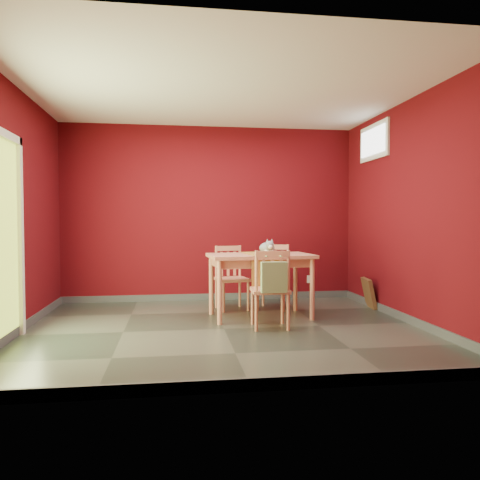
{
  "coord_description": "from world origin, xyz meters",
  "views": [
    {
      "loc": [
        -0.56,
        -5.28,
        1.23
      ],
      "look_at": [
        0.25,
        0.45,
        1.0
      ],
      "focal_mm": 35.0,
      "sensor_mm": 36.0,
      "label": 1
    }
  ],
  "objects": [
    {
      "name": "ground",
      "position": [
        0.0,
        0.0,
        0.0
      ],
      "size": [
        4.5,
        4.5,
        0.0
      ],
      "primitive_type": "plane",
      "color": "#2D342D",
      "rests_on": "ground"
    },
    {
      "name": "room_shell",
      "position": [
        0.0,
        0.0,
        0.05
      ],
      "size": [
        4.5,
        4.5,
        4.5
      ],
      "color": "#50080E",
      "rests_on": "ground"
    },
    {
      "name": "doorway",
      "position": [
        -2.23,
        -0.4,
        1.12
      ],
      "size": [
        0.06,
        1.01,
        2.13
      ],
      "color": "#B7D838",
      "rests_on": "ground"
    },
    {
      "name": "window",
      "position": [
        2.23,
        1.0,
        2.35
      ],
      "size": [
        0.05,
        0.9,
        0.5
      ],
      "color": "white",
      "rests_on": "room_shell"
    },
    {
      "name": "outlet_plate",
      "position": [
        1.6,
        1.99,
        0.3
      ],
      "size": [
        0.08,
        0.02,
        0.12
      ],
      "primitive_type": "cube",
      "color": "silver",
      "rests_on": "room_shell"
    },
    {
      "name": "dining_table",
      "position": [
        0.53,
        0.58,
        0.71
      ],
      "size": [
        1.36,
        0.86,
        0.81
      ],
      "color": "tan",
      "rests_on": "ground"
    },
    {
      "name": "table_runner",
      "position": [
        0.53,
        0.46,
        0.76
      ],
      "size": [
        0.4,
        0.75,
        0.37
      ],
      "color": "#9D6728",
      "rests_on": "dining_table"
    },
    {
      "name": "chair_far_left",
      "position": [
        0.23,
        1.2,
        0.45
      ],
      "size": [
        0.48,
        0.48,
        0.89
      ],
      "color": "tan",
      "rests_on": "ground"
    },
    {
      "name": "chair_far_right",
      "position": [
        0.83,
        1.17,
        0.46
      ],
      "size": [
        0.55,
        0.55,
        0.9
      ],
      "color": "tan",
      "rests_on": "ground"
    },
    {
      "name": "chair_near",
      "position": [
        0.53,
        -0.05,
        0.46
      ],
      "size": [
        0.44,
        0.44,
        0.91
      ],
      "color": "tan",
      "rests_on": "ground"
    },
    {
      "name": "tote_bag",
      "position": [
        0.53,
        -0.27,
        0.62
      ],
      "size": [
        0.28,
        0.18,
        0.4
      ],
      "color": "#7D9760",
      "rests_on": "chair_near"
    },
    {
      "name": "cat",
      "position": [
        0.64,
        0.68,
        0.91
      ],
      "size": [
        0.24,
        0.42,
        0.2
      ],
      "primitive_type": null,
      "rotation": [
        0.0,
        0.0,
        -0.08
      ],
      "color": "slate",
      "rests_on": "table_runner"
    },
    {
      "name": "picture_frame",
      "position": [
        2.19,
        1.03,
        0.21
      ],
      "size": [
        0.2,
        0.43,
        0.42
      ],
      "color": "brown",
      "rests_on": "ground"
    }
  ]
}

